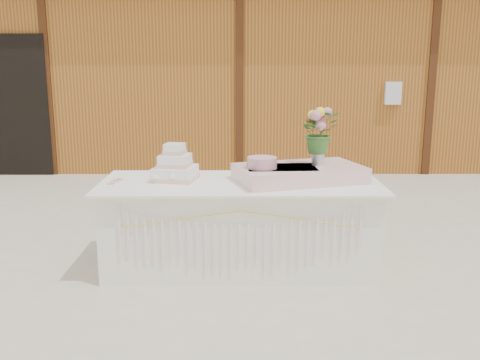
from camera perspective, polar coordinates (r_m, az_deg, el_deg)
The scene contains 9 objects.
ground at distance 4.81m, azimuth 0.01°, elevation -9.18°, with size 80.00×80.00×0.00m, color beige.
barn at distance 10.47m, azimuth -0.13°, elevation 11.93°, with size 12.60×4.60×3.30m.
cake_table at distance 4.68m, azimuth 0.01°, elevation -4.79°, with size 2.40×1.00×0.77m.
wedding_cake at distance 4.69m, azimuth -6.93°, elevation 1.34°, with size 0.41×0.41×0.32m.
pink_cake_stand at distance 4.50m, azimuth 2.37°, elevation 1.19°, with size 0.32×0.32×0.23m.
satin_runner at distance 4.64m, azimuth 6.32°, elevation 0.71°, with size 1.06×0.61×0.13m, color #FFD5CD.
flower_vase at distance 4.67m, azimuth 8.35°, elevation 2.52°, with size 0.11×0.11×0.15m, color silver.
bouquet at distance 4.63m, azimuth 8.45°, elevation 5.67°, with size 0.33×0.28×0.36m, color #396A2A.
loose_flowers at distance 4.69m, azimuth -12.54°, elevation -0.08°, with size 0.16×0.38×0.02m, color pink, non-canonical shape.
Camera 1 is at (-0.01, -4.47, 1.78)m, focal length 40.00 mm.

